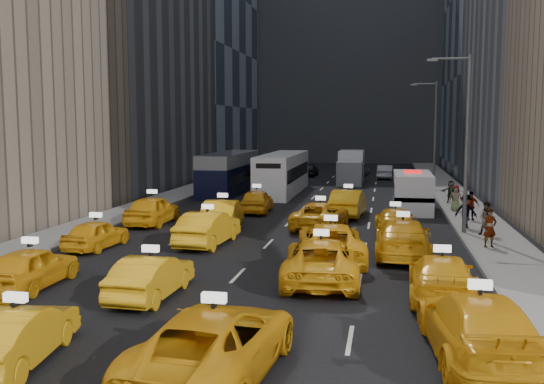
# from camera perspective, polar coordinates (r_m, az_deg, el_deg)

# --- Properties ---
(ground) EXTENTS (160.00, 160.00, 0.00)m
(ground) POSITION_cam_1_polar(r_m,az_deg,el_deg) (20.93, -4.56, -9.18)
(ground) COLOR black
(ground) RESTS_ON ground
(sidewalk_west) EXTENTS (3.00, 90.00, 0.15)m
(sidewalk_west) POSITION_cam_1_polar(r_m,az_deg,el_deg) (47.49, -8.92, -0.29)
(sidewalk_west) COLOR gray
(sidewalk_west) RESTS_ON ground
(sidewalk_east) EXTENTS (3.00, 90.00, 0.15)m
(sidewalk_east) POSITION_cam_1_polar(r_m,az_deg,el_deg) (45.08, 17.13, -0.86)
(sidewalk_east) COLOR gray
(sidewalk_east) RESTS_ON ground
(curb_west) EXTENTS (0.15, 90.00, 0.18)m
(curb_west) POSITION_cam_1_polar(r_m,az_deg,el_deg) (47.03, -7.26, -0.31)
(curb_west) COLOR slate
(curb_west) RESTS_ON ground
(curb_east) EXTENTS (0.15, 90.00, 0.18)m
(curb_east) POSITION_cam_1_polar(r_m,az_deg,el_deg) (44.94, 15.29, -0.81)
(curb_east) COLOR slate
(curb_east) RESTS_ON ground
(building_backdrop) EXTENTS (30.00, 12.00, 40.00)m
(building_backdrop) POSITION_cam_1_polar(r_m,az_deg,el_deg) (92.70, 7.46, 15.39)
(building_backdrop) COLOR slate
(building_backdrop) RESTS_ON ground
(streetlight_near) EXTENTS (2.15, 0.22, 9.00)m
(streetlight_near) POSITION_cam_1_polar(r_m,az_deg,el_deg) (31.68, 17.69, 4.90)
(streetlight_near) COLOR #595B60
(streetlight_near) RESTS_ON ground
(streetlight_far) EXTENTS (2.15, 0.22, 9.00)m
(streetlight_far) POSITION_cam_1_polar(r_m,az_deg,el_deg) (51.59, 14.97, 5.50)
(streetlight_far) COLOR #595B60
(streetlight_far) RESTS_ON ground
(taxi_1) EXTENTS (1.97, 4.34, 1.38)m
(taxi_1) POSITION_cam_1_polar(r_m,az_deg,el_deg) (15.84, -22.84, -12.28)
(taxi_1) COLOR #F7AB14
(taxi_1) RESTS_ON ground
(taxi_2) EXTENTS (3.12, 5.92, 1.59)m
(taxi_2) POSITION_cam_1_polar(r_m,az_deg,el_deg) (13.99, -5.43, -13.86)
(taxi_2) COLOR #F7AB14
(taxi_2) RESTS_ON ground
(taxi_3) EXTENTS (2.80, 5.82, 1.63)m
(taxi_3) POSITION_cam_1_polar(r_m,az_deg,el_deg) (15.59, 18.86, -11.93)
(taxi_3) COLOR #F7AB14
(taxi_3) RESTS_ON ground
(taxi_4) EXTENTS (1.73, 4.25, 1.45)m
(taxi_4) POSITION_cam_1_polar(r_m,az_deg,el_deg) (22.52, -21.73, -6.60)
(taxi_4) COLOR #F7AB14
(taxi_4) RESTS_ON ground
(taxi_5) EXTENTS (1.59, 4.28, 1.40)m
(taxi_5) POSITION_cam_1_polar(r_m,az_deg,el_deg) (20.22, -11.30, -7.79)
(taxi_5) COLOR #F7AB14
(taxi_5) RESTS_ON ground
(taxi_6) EXTENTS (3.03, 5.82, 1.57)m
(taxi_6) POSITION_cam_1_polar(r_m,az_deg,el_deg) (21.78, 4.64, -6.42)
(taxi_6) COLOR #F7AB14
(taxi_6) RESTS_ON ground
(taxi_7) EXTENTS (2.21, 5.06, 1.45)m
(taxi_7) POSITION_cam_1_polar(r_m,az_deg,el_deg) (20.34, 15.65, -7.75)
(taxi_7) COLOR #F7AB14
(taxi_7) RESTS_ON ground
(taxi_8) EXTENTS (1.86, 3.99, 1.32)m
(taxi_8) POSITION_cam_1_polar(r_m,az_deg,el_deg) (28.48, -16.20, -3.83)
(taxi_8) COLOR #F7AB14
(taxi_8) RESTS_ON ground
(taxi_9) EXTENTS (2.01, 4.92, 1.59)m
(taxi_9) POSITION_cam_1_polar(r_m,az_deg,el_deg) (28.29, -6.05, -3.40)
(taxi_9) COLOR #F7AB14
(taxi_9) RESTS_ON ground
(taxi_10) EXTENTS (3.36, 5.95, 1.57)m
(taxi_10) POSITION_cam_1_polar(r_m,az_deg,el_deg) (25.07, 5.53, -4.70)
(taxi_10) COLOR #F7AB14
(taxi_10) RESTS_ON ground
(taxi_11) EXTENTS (2.29, 5.58, 1.62)m
(taxi_11) POSITION_cam_1_polar(r_m,az_deg,el_deg) (26.25, 12.18, -4.26)
(taxi_11) COLOR #F7AB14
(taxi_11) RESTS_ON ground
(taxi_12) EXTENTS (2.01, 4.83, 1.63)m
(taxi_12) POSITION_cam_1_polar(r_m,az_deg,el_deg) (34.44, -11.19, -1.67)
(taxi_12) COLOR #F7AB14
(taxi_12) RESTS_ON ground
(taxi_13) EXTENTS (2.19, 5.02, 1.60)m
(taxi_13) POSITION_cam_1_polar(r_m,az_deg,el_deg) (32.42, -4.65, -2.10)
(taxi_13) COLOR #F7AB14
(taxi_13) RESTS_ON ground
(taxi_14) EXTENTS (2.99, 5.39, 1.43)m
(taxi_14) POSITION_cam_1_polar(r_m,az_deg,el_deg) (32.61, 4.58, -2.21)
(taxi_14) COLOR #F7AB14
(taxi_14) RESTS_ON ground
(taxi_15) EXTENTS (2.17, 4.76, 1.35)m
(taxi_15) POSITION_cam_1_polar(r_m,az_deg,el_deg) (31.37, 11.50, -2.73)
(taxi_15) COLOR #F7AB14
(taxi_15) RESTS_ON ground
(taxi_16) EXTENTS (2.01, 4.45, 1.48)m
(taxi_16) POSITION_cam_1_polar(r_m,az_deg,el_deg) (38.30, -1.45, -0.84)
(taxi_16) COLOR #F7AB14
(taxi_16) RESTS_ON ground
(taxi_17) EXTENTS (2.08, 5.07, 1.63)m
(taxi_17) POSITION_cam_1_polar(r_m,az_deg,el_deg) (37.02, 7.17, -1.03)
(taxi_17) COLOR #F7AB14
(taxi_17) RESTS_ON ground
(nypd_van) EXTENTS (3.13, 6.37, 2.63)m
(nypd_van) POSITION_cam_1_polar(r_m,az_deg,el_deg) (40.04, 13.07, -0.04)
(nypd_van) COLOR silver
(nypd_van) RESTS_ON ground
(double_decker) EXTENTS (3.11, 11.12, 3.20)m
(double_decker) POSITION_cam_1_polar(r_m,az_deg,el_deg) (48.97, -4.03, 1.75)
(double_decker) COLOR black
(double_decker) RESTS_ON ground
(city_bus) EXTENTS (4.09, 12.56, 3.19)m
(city_bus) POSITION_cam_1_polar(r_m,az_deg,el_deg) (48.85, 1.02, 1.75)
(city_bus) COLOR white
(city_bus) RESTS_ON ground
(box_truck) EXTENTS (2.45, 6.67, 3.02)m
(box_truck) POSITION_cam_1_polar(r_m,az_deg,el_deg) (57.23, 7.44, 2.30)
(box_truck) COLOR silver
(box_truck) RESTS_ON ground
(misc_car_0) EXTENTS (1.83, 4.20, 1.34)m
(misc_car_0) POSITION_cam_1_polar(r_m,az_deg,el_deg) (46.04, 12.59, 0.17)
(misc_car_0) COLOR #A4A6AC
(misc_car_0) RESTS_ON ground
(misc_car_1) EXTENTS (3.05, 5.50, 1.46)m
(misc_car_1) POSITION_cam_1_polar(r_m,az_deg,el_deg) (61.31, -0.63, 1.93)
(misc_car_1) COLOR black
(misc_car_1) RESTS_ON ground
(misc_car_2) EXTENTS (2.19, 4.73, 1.34)m
(misc_car_2) POSITION_cam_1_polar(r_m,az_deg,el_deg) (66.16, 8.20, 2.15)
(misc_car_2) COLOR slate
(misc_car_2) RESTS_ON ground
(misc_car_3) EXTENTS (1.67, 4.09, 1.39)m
(misc_car_3) POSITION_cam_1_polar(r_m,az_deg,el_deg) (64.40, 3.53, 2.11)
(misc_car_3) COLOR black
(misc_car_3) RESTS_ON ground
(misc_car_4) EXTENTS (1.64, 4.33, 1.41)m
(misc_car_4) POSITION_cam_1_polar(r_m,az_deg,el_deg) (62.36, 10.59, 1.88)
(misc_car_4) COLOR #A5A7AD
(misc_car_4) RESTS_ON ground
(pedestrian_0) EXTENTS (0.75, 0.63, 1.73)m
(pedestrian_0) POSITION_cam_1_polar(r_m,az_deg,el_deg) (28.57, 19.82, -3.20)
(pedestrian_0) COLOR gray
(pedestrian_0) RESTS_ON sidewalk_east
(pedestrian_1) EXTENTS (0.90, 0.65, 1.66)m
(pedestrian_1) POSITION_cam_1_polar(r_m,az_deg,el_deg) (31.49, 19.59, -2.39)
(pedestrian_1) COLOR gray
(pedestrian_1) RESTS_ON sidewalk_east
(pedestrian_2) EXTENTS (1.19, 0.59, 1.78)m
(pedestrian_2) POSITION_cam_1_polar(r_m,az_deg,el_deg) (33.35, 17.77, -1.74)
(pedestrian_2) COLOR gray
(pedestrian_2) RESTS_ON sidewalk_east
(pedestrian_3) EXTENTS (0.99, 0.50, 1.65)m
(pedestrian_3) POSITION_cam_1_polar(r_m,az_deg,el_deg) (36.13, 18.17, -1.23)
(pedestrian_3) COLOR gray
(pedestrian_3) RESTS_ON sidewalk_east
(pedestrian_4) EXTENTS (0.82, 0.50, 1.60)m
(pedestrian_4) POSITION_cam_1_polar(r_m,az_deg,el_deg) (39.71, 16.90, -0.55)
(pedestrian_4) COLOR gray
(pedestrian_4) RESTS_ON sidewalk_east
(pedestrian_5) EXTENTS (1.43, 0.45, 1.53)m
(pedestrian_5) POSITION_cam_1_polar(r_m,az_deg,el_deg) (43.60, 16.49, 0.03)
(pedestrian_5) COLOR gray
(pedestrian_5) RESTS_ON sidewalk_east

